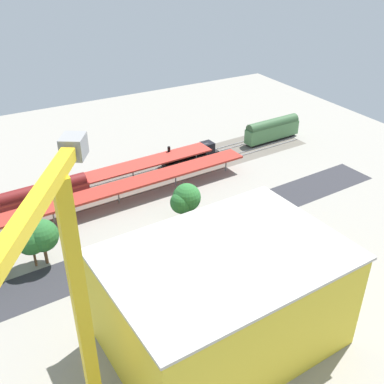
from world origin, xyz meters
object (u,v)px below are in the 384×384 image
(platform_canopy_far, at_px, (97,176))
(passenger_coach, at_px, (272,129))
(street_tree_3, at_px, (42,236))
(parked_car_3, at_px, (142,258))
(construction_building, at_px, (224,300))
(parked_car_1, at_px, (213,233))
(freight_coach_far, at_px, (45,195))
(parked_car_2, at_px, (180,243))
(locomotive, at_px, (191,153))
(street_tree_5, at_px, (31,239))
(street_tree_2, at_px, (187,197))
(box_truck_0, at_px, (213,247))
(platform_canopy_near, at_px, (118,188))
(tower_crane, at_px, (70,310))
(street_tree_4, at_px, (181,203))
(traffic_light, at_px, (216,219))
(parked_car_0, at_px, (241,222))

(platform_canopy_far, distance_m, passenger_coach, 50.58)
(street_tree_3, bearing_deg, parked_car_3, 151.68)
(construction_building, bearing_deg, parked_car_1, -121.76)
(passenger_coach, distance_m, freight_coach_far, 62.36)
(parked_car_2, height_order, street_tree_3, street_tree_3)
(construction_building, bearing_deg, platform_canopy_far, -91.90)
(locomotive, distance_m, street_tree_5, 49.12)
(street_tree_2, xyz_separation_m, street_tree_5, (29.41, 0.03, 0.51))
(passenger_coach, distance_m, parked_car_1, 48.58)
(parked_car_1, xyz_separation_m, street_tree_2, (1.30, -7.70, 4.18))
(box_truck_0, bearing_deg, platform_canopy_near, -71.45)
(parked_car_3, height_order, street_tree_5, street_tree_5)
(locomotive, distance_m, tower_crane, 76.06)
(parked_car_2, xyz_separation_m, street_tree_4, (-4.17, -7.08, 3.65))
(passenger_coach, distance_m, street_tree_3, 70.48)
(parked_car_2, xyz_separation_m, street_tree_3, (22.05, -7.25, 4.91))
(street_tree_4, xyz_separation_m, traffic_light, (-2.61, 8.44, 0.32))
(parked_car_3, bearing_deg, street_tree_2, -148.77)
(box_truck_0, bearing_deg, parked_car_1, -121.30)
(tower_crane, bearing_deg, street_tree_5, -92.75)
(locomotive, height_order, street_tree_3, street_tree_3)
(construction_building, relative_size, box_truck_0, 3.23)
(locomotive, xyz_separation_m, passenger_coach, (-25.08, 0.00, 1.42))
(platform_canopy_near, distance_m, street_tree_2, 15.41)
(platform_canopy_far, bearing_deg, box_truck_0, 107.79)
(box_truck_0, bearing_deg, construction_building, 62.20)
(parked_car_0, xyz_separation_m, parked_car_3, (21.25, 0.72, -0.08))
(locomotive, height_order, street_tree_5, street_tree_5)
(box_truck_0, distance_m, street_tree_4, 12.11)
(parked_car_3, bearing_deg, box_truck_0, 160.53)
(freight_coach_far, relative_size, street_tree_5, 2.25)
(platform_canopy_near, bearing_deg, street_tree_4, 123.23)
(tower_crane, height_order, street_tree_4, tower_crane)
(parked_car_2, bearing_deg, freight_coach_far, -54.88)
(locomotive, height_order, street_tree_2, street_tree_2)
(parked_car_3, relative_size, street_tree_2, 0.56)
(street_tree_4, relative_size, street_tree_5, 0.82)
(parked_car_1, bearing_deg, box_truck_0, 58.70)
(platform_canopy_near, bearing_deg, parked_car_1, 118.70)
(box_truck_0, bearing_deg, freight_coach_far, -53.81)
(street_tree_2, relative_size, street_tree_4, 1.17)
(platform_canopy_near, distance_m, box_truck_0, 25.63)
(parked_car_2, xyz_separation_m, street_tree_5, (23.87, -7.42, 4.69))
(freight_coach_far, distance_m, parked_car_0, 40.08)
(freight_coach_far, xyz_separation_m, construction_building, (-12.79, 46.90, 4.26))
(parked_car_0, distance_m, tower_crane, 52.23)
(platform_canopy_near, relative_size, platform_canopy_far, 1.07)
(parked_car_1, relative_size, street_tree_2, 0.62)
(passenger_coach, bearing_deg, freight_coach_far, 4.84)
(locomotive, relative_size, parked_car_3, 3.62)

